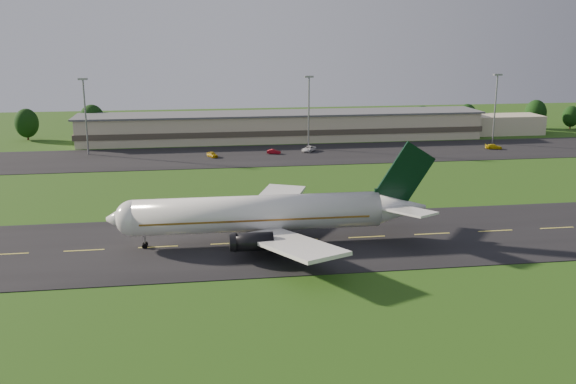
{
  "coord_description": "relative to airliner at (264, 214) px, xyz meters",
  "views": [
    {
      "loc": [
        -27.1,
        -95.25,
        32.31
      ],
      "look_at": [
        -11.62,
        8.0,
        6.0
      ],
      "focal_mm": 40.0,
      "sensor_mm": 36.0,
      "label": 1
    }
  ],
  "objects": [
    {
      "name": "taxiway",
      "position": [
        16.61,
        0.01,
        -4.61
      ],
      "size": [
        220.0,
        30.0,
        0.1
      ],
      "primitive_type": "cube",
      "color": "black",
      "rests_on": "ground"
    },
    {
      "name": "service_vehicle_b",
      "position": [
        10.93,
        73.41,
        -3.95
      ],
      "size": [
        3.92,
        2.21,
        1.22
      ],
      "primitive_type": "imported",
      "rotation": [
        0.0,
        0.0,
        1.31
      ],
      "color": "maroon",
      "rests_on": "apron"
    },
    {
      "name": "service_vehicle_a",
      "position": [
        -5.64,
        71.26,
        -3.86
      ],
      "size": [
        3.17,
        4.45,
        1.41
      ],
      "primitive_type": "imported",
      "rotation": [
        0.0,
        0.0,
        0.41
      ],
      "color": "#C1980B",
      "rests_on": "apron"
    },
    {
      "name": "tree_line",
      "position": [
        43.18,
        106.16,
        0.45
      ],
      "size": [
        200.01,
        9.14,
        10.62
      ],
      "color": "black",
      "rests_on": "ground"
    },
    {
      "name": "light_mast_west",
      "position": [
        -38.39,
        80.01,
        8.08
      ],
      "size": [
        2.4,
        1.2,
        20.35
      ],
      "color": "gray",
      "rests_on": "ground"
    },
    {
      "name": "ground",
      "position": [
        16.61,
        0.01,
        -4.66
      ],
      "size": [
        360.0,
        360.0,
        0.0
      ],
      "primitive_type": "plane",
      "color": "#234310",
      "rests_on": "ground"
    },
    {
      "name": "terminal",
      "position": [
        23.01,
        96.19,
        -0.67
      ],
      "size": [
        145.0,
        16.0,
        8.4
      ],
      "color": "#C4B796",
      "rests_on": "ground"
    },
    {
      "name": "service_vehicle_c",
      "position": [
        20.89,
        75.54,
        -3.82
      ],
      "size": [
        5.03,
        5.77,
        1.48
      ],
      "primitive_type": "imported",
      "rotation": [
        0.0,
        0.0,
        -0.6
      ],
      "color": "silver",
      "rests_on": "apron"
    },
    {
      "name": "light_mast_east",
      "position": [
        76.61,
        80.01,
        8.08
      ],
      "size": [
        2.4,
        1.2,
        20.35
      ],
      "color": "gray",
      "rests_on": "ground"
    },
    {
      "name": "service_vehicle_d",
      "position": [
        72.87,
        71.5,
        -3.89
      ],
      "size": [
        4.99,
        3.05,
        1.35
      ],
      "primitive_type": "imported",
      "rotation": [
        0.0,
        0.0,
        1.31
      ],
      "color": "#DCBF0C",
      "rests_on": "apron"
    },
    {
      "name": "light_mast_centre",
      "position": [
        21.61,
        80.01,
        8.08
      ],
      "size": [
        2.4,
        1.2,
        20.35
      ],
      "color": "gray",
      "rests_on": "ground"
    },
    {
      "name": "airliner",
      "position": [
        0.0,
        0.0,
        0.0
      ],
      "size": [
        51.24,
        42.18,
        15.57
      ],
      "rotation": [
        0.0,
        0.0,
        -0.01
      ],
      "color": "white",
      "rests_on": "ground"
    },
    {
      "name": "apron",
      "position": [
        16.61,
        72.01,
        -4.61
      ],
      "size": [
        260.0,
        30.0,
        0.1
      ],
      "primitive_type": "cube",
      "color": "black",
      "rests_on": "ground"
    }
  ]
}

